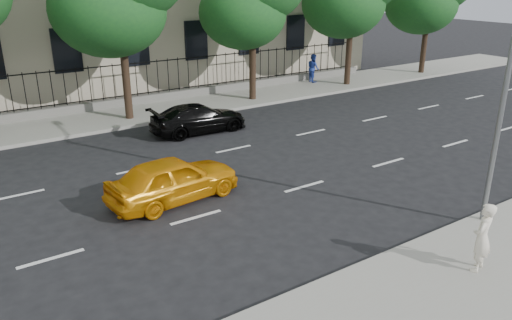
{
  "coord_description": "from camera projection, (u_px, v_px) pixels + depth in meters",
  "views": [
    {
      "loc": [
        -9.7,
        -9.17,
        6.61
      ],
      "look_at": [
        -1.58,
        3.0,
        1.11
      ],
      "focal_mm": 35.0,
      "sensor_mm": 36.0,
      "label": 1
    }
  ],
  "objects": [
    {
      "name": "woman_near",
      "position": [
        482.0,
        237.0,
        11.3
      ],
      "size": [
        0.7,
        0.57,
        1.67
      ],
      "primitive_type": "imported",
      "rotation": [
        0.0,
        0.0,
        3.45
      ],
      "color": "white",
      "rests_on": "near_sidewalk"
    },
    {
      "name": "iron_fence",
      "position": [
        148.0,
        93.0,
        26.5
      ],
      "size": [
        30.0,
        0.5,
        2.2
      ],
      "color": "slate",
      "rests_on": "far_sidewalk"
    },
    {
      "name": "pedestrian_far",
      "position": [
        313.0,
        68.0,
        31.25
      ],
      "size": [
        0.83,
        0.97,
        1.74
      ],
      "primitive_type": "imported",
      "rotation": [
        0.0,
        0.0,
        1.34
      ],
      "color": "#233A9B",
      "rests_on": "far_sidewalk"
    },
    {
      "name": "near_sidewalk",
      "position": [
        484.0,
        279.0,
        11.36
      ],
      "size": [
        60.0,
        4.0,
        0.15
      ],
      "primitive_type": "cube",
      "color": "gray",
      "rests_on": "ground"
    },
    {
      "name": "black_sedan",
      "position": [
        199.0,
        118.0,
        21.89
      ],
      "size": [
        4.37,
        1.88,
        1.25
      ],
      "primitive_type": "imported",
      "rotation": [
        0.0,
        0.0,
        1.54
      ],
      "color": "black",
      "rests_on": "ground"
    },
    {
      "name": "lane_markings",
      "position": [
        265.0,
        166.0,
        18.2
      ],
      "size": [
        49.6,
        4.62,
        0.01
      ],
      "primitive_type": null,
      "color": "silver",
      "rests_on": "ground"
    },
    {
      "name": "yellow_taxi",
      "position": [
        173.0,
        179.0,
        15.23
      ],
      "size": [
        4.3,
        2.11,
        1.41
      ],
      "primitive_type": "imported",
      "rotation": [
        0.0,
        0.0,
        1.68
      ],
      "color": "orange",
      "rests_on": "ground"
    },
    {
      "name": "street_light",
      "position": [
        494.0,
        34.0,
        12.61
      ],
      "size": [
        0.25,
        3.32,
        8.05
      ],
      "color": "slate",
      "rests_on": "near_sidewalk"
    },
    {
      "name": "ground",
      "position": [
        358.0,
        215.0,
        14.5
      ],
      "size": [
        120.0,
        120.0,
        0.0
      ],
      "primitive_type": "plane",
      "color": "black",
      "rests_on": "ground"
    },
    {
      "name": "far_sidewalk",
      "position": [
        162.0,
        110.0,
        25.38
      ],
      "size": [
        60.0,
        4.0,
        0.15
      ],
      "primitive_type": "cube",
      "color": "gray",
      "rests_on": "ground"
    }
  ]
}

